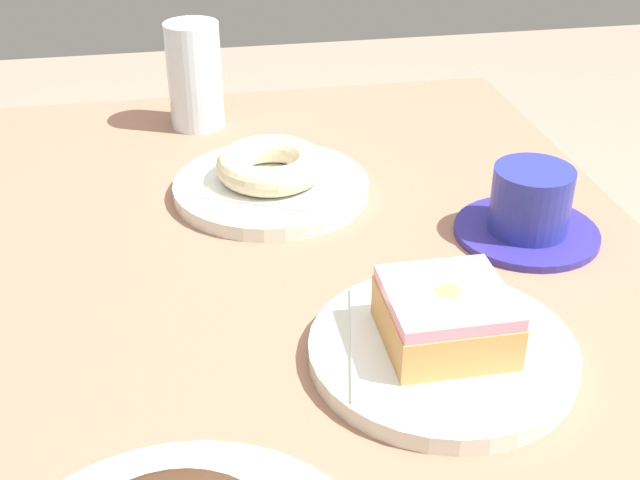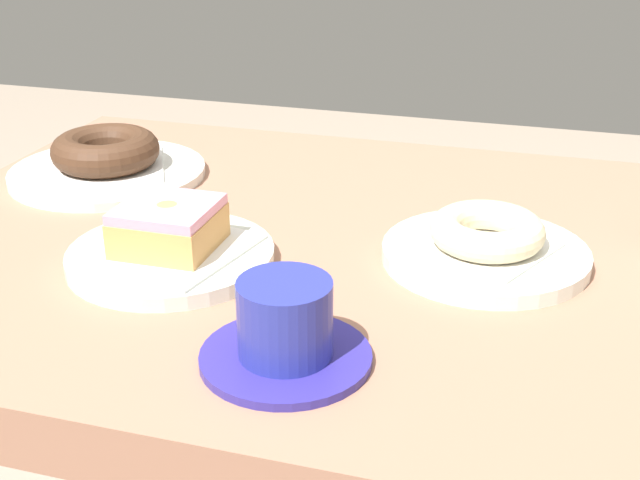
{
  "view_description": "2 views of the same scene",
  "coord_description": "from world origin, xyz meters",
  "px_view_note": "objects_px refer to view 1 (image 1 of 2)",
  "views": [
    {
      "loc": [
        -0.59,
        0.08,
        1.12
      ],
      "look_at": [
        0.0,
        -0.03,
        0.76
      ],
      "focal_mm": 46.08,
      "sensor_mm": 36.0,
      "label": 1
    },
    {
      "loc": [
        0.21,
        -0.76,
        1.08
      ],
      "look_at": [
        0.01,
        -0.07,
        0.76
      ],
      "focal_mm": 47.37,
      "sensor_mm": 36.0,
      "label": 2
    }
  ],
  "objects_px": {
    "donut_sugar_ring": "(270,165)",
    "plate_glazed_square": "(442,351)",
    "water_glass": "(195,76)",
    "plate_sugar_ring": "(271,187)",
    "donut_glazed_square": "(445,316)",
    "coffee_cup": "(530,208)"
  },
  "relations": [
    {
      "from": "donut_sugar_ring",
      "to": "plate_glazed_square",
      "type": "relative_size",
      "value": 0.55
    },
    {
      "from": "water_glass",
      "to": "coffee_cup",
      "type": "bearing_deg",
      "value": -138.57
    },
    {
      "from": "donut_glazed_square",
      "to": "water_glass",
      "type": "xyz_separation_m",
      "value": [
        0.49,
        0.15,
        0.02
      ]
    },
    {
      "from": "donut_sugar_ring",
      "to": "donut_glazed_square",
      "type": "xyz_separation_m",
      "value": [
        -0.29,
        -0.09,
        0.01
      ]
    },
    {
      "from": "plate_sugar_ring",
      "to": "donut_glazed_square",
      "type": "relative_size",
      "value": 2.26
    },
    {
      "from": "water_glass",
      "to": "coffee_cup",
      "type": "height_order",
      "value": "water_glass"
    },
    {
      "from": "donut_sugar_ring",
      "to": "donut_glazed_square",
      "type": "height_order",
      "value": "donut_glazed_square"
    },
    {
      "from": "plate_sugar_ring",
      "to": "coffee_cup",
      "type": "distance_m",
      "value": 0.26
    },
    {
      "from": "plate_sugar_ring",
      "to": "plate_glazed_square",
      "type": "xyz_separation_m",
      "value": [
        -0.29,
        -0.09,
        -0.0
      ]
    },
    {
      "from": "plate_glazed_square",
      "to": "water_glass",
      "type": "distance_m",
      "value": 0.51
    },
    {
      "from": "donut_sugar_ring",
      "to": "water_glass",
      "type": "bearing_deg",
      "value": 17.75
    },
    {
      "from": "plate_sugar_ring",
      "to": "plate_glazed_square",
      "type": "relative_size",
      "value": 1.0
    },
    {
      "from": "donut_glazed_square",
      "to": "water_glass",
      "type": "height_order",
      "value": "water_glass"
    },
    {
      "from": "plate_glazed_square",
      "to": "water_glass",
      "type": "relative_size",
      "value": 1.59
    },
    {
      "from": "plate_glazed_square",
      "to": "plate_sugar_ring",
      "type": "bearing_deg",
      "value": 17.15
    },
    {
      "from": "plate_sugar_ring",
      "to": "plate_glazed_square",
      "type": "bearing_deg",
      "value": -162.85
    },
    {
      "from": "donut_glazed_square",
      "to": "coffee_cup",
      "type": "bearing_deg",
      "value": -39.76
    },
    {
      "from": "donut_sugar_ring",
      "to": "plate_glazed_square",
      "type": "height_order",
      "value": "donut_sugar_ring"
    },
    {
      "from": "donut_glazed_square",
      "to": "plate_sugar_ring",
      "type": "bearing_deg",
      "value": 17.15
    },
    {
      "from": "donut_sugar_ring",
      "to": "plate_glazed_square",
      "type": "xyz_separation_m",
      "value": [
        -0.29,
        -0.09,
        -0.03
      ]
    },
    {
      "from": "plate_sugar_ring",
      "to": "plate_glazed_square",
      "type": "distance_m",
      "value": 0.3
    },
    {
      "from": "coffee_cup",
      "to": "donut_glazed_square",
      "type": "bearing_deg",
      "value": 140.24
    }
  ]
}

